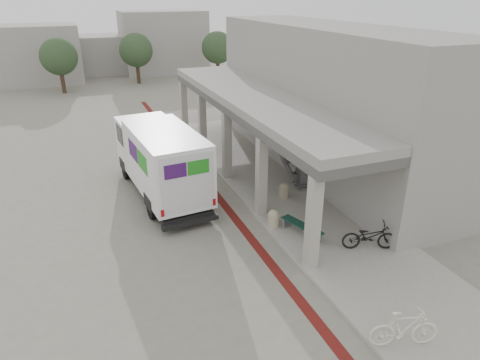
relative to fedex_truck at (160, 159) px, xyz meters
name	(u,v)px	position (x,y,z in m)	size (l,w,h in m)	color
ground	(216,230)	(1.23, -3.91, -1.71)	(120.00, 120.00, 0.00)	slate
bike_lane_stripe	(223,203)	(2.23, -1.91, -1.70)	(0.35, 40.00, 0.01)	#5A1512
sidewalk	(307,210)	(5.23, -3.91, -1.65)	(4.40, 28.00, 0.12)	gray
transit_building	(316,102)	(8.06, 0.59, 1.70)	(7.60, 17.00, 7.00)	gray
distant_backdrop	(81,51)	(-1.61, 31.97, 1.00)	(28.00, 10.00, 6.50)	#999691
tree_left	(59,57)	(-3.77, 24.09, 1.48)	(3.20, 3.20, 4.80)	#38281C
tree_mid	(136,50)	(3.23, 26.09, 1.48)	(3.20, 3.20, 4.80)	#38281C
tree_right	(217,48)	(11.23, 25.09, 1.48)	(3.20, 3.20, 4.80)	#38281C
fedex_truck	(160,159)	(0.00, 0.00, 0.00)	(2.97, 7.68, 3.20)	black
bench	(302,228)	(4.00, -5.63, -1.28)	(0.94, 1.87, 0.43)	slate
bollard_near	(274,218)	(3.33, -4.63, -1.24)	(0.46, 0.46, 0.69)	tan
bollard_far	(284,190)	(4.86, -2.48, -1.26)	(0.44, 0.44, 0.65)	gray
utility_cabinet	(303,174)	(6.23, -1.72, -1.02)	(0.51, 0.68, 1.13)	slate
bicycle_black	(369,236)	(5.73, -7.29, -1.09)	(0.66, 1.89, 0.99)	black
bicycle_cream	(404,329)	(3.73, -11.34, -1.04)	(0.51, 1.81, 1.09)	silver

